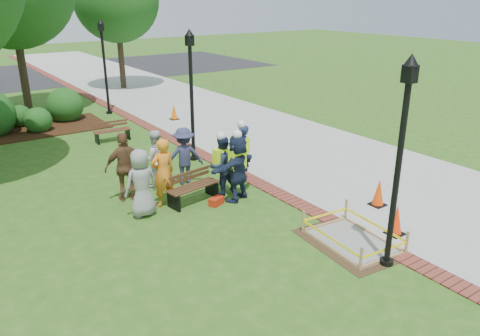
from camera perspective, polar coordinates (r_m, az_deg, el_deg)
ground at (r=11.37m, az=1.41°, el=-6.96°), size 100.00×100.00×0.00m
sidewalk at (r=21.84m, az=-3.57°, el=6.49°), size 6.00×60.00×0.02m
brick_edging at (r=20.39m, az=-11.40°, el=5.14°), size 0.50×60.00×0.03m
mulch_bed at (r=21.00m, az=-25.60°, el=3.98°), size 7.00×3.00×0.05m
parking_lot at (r=36.02m, az=-25.36°, el=10.08°), size 36.00×12.00×0.01m
wet_concrete_pad at (r=10.79m, az=13.55°, el=-7.76°), size 1.90×2.45×0.55m
bench_near at (r=12.54m, az=-5.73°, el=-3.07°), size 1.55×0.73×0.81m
bench_far at (r=18.41m, az=-15.29°, el=3.90°), size 1.39×0.54×0.74m
cone_front at (r=11.36m, az=18.51°, el=-6.11°), size 0.38×0.38×0.74m
cone_back at (r=12.74m, az=16.54°, el=-2.95°), size 0.38×0.38×0.75m
cone_far at (r=21.08m, az=-8.05°, el=6.76°), size 0.36×0.36×0.72m
toolbox at (r=12.39m, az=-2.90°, el=-4.06°), size 0.46×0.35×0.20m
lamp_near at (r=9.30m, az=18.96°, el=2.11°), size 0.28×0.28×4.26m
lamp_mid at (r=15.25m, az=-5.97°, el=9.88°), size 0.28×0.28×4.26m
lamp_far at (r=22.51m, az=-16.24°, el=12.56°), size 0.28×0.28×4.26m
shrub_c at (r=20.75m, az=-23.21°, el=4.10°), size 1.09×1.09×1.09m
shrub_d at (r=22.20m, az=-20.36°, el=5.45°), size 1.57×1.57×1.57m
shrub_e at (r=21.93m, az=-25.08°, el=4.63°), size 0.98×0.98×0.98m
casual_person_a at (r=11.77m, az=-11.93°, el=-1.82°), size 0.57×0.39×1.73m
casual_person_b at (r=12.22m, az=-9.36°, el=-0.57°), size 0.60×0.40×1.83m
casual_person_c at (r=13.52m, az=-10.33°, el=1.10°), size 0.59×0.43×1.67m
casual_person_d at (r=12.75m, az=-13.76°, el=0.12°), size 0.65×0.47×1.88m
casual_person_e at (r=13.58m, az=-6.83°, el=1.42°), size 0.63×0.51×1.70m
hivis_worker_a at (r=12.38m, az=-0.34°, el=0.26°), size 0.67×0.54×1.96m
hivis_worker_b at (r=13.55m, az=0.17°, el=1.94°), size 0.66×0.64×1.90m
hivis_worker_c at (r=12.79m, az=-2.25°, el=0.57°), size 0.56×0.38×1.80m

